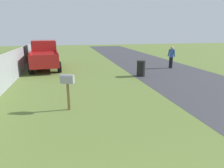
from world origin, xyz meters
The scene contains 5 objects.
mailbox centered at (6.50, 1.46, 1.06)m, with size 0.35×0.51×1.33m.
pickup_truck centered at (15.12, 3.05, 1.10)m, with size 4.99×2.42×2.09m.
trash_bin centered at (11.08, -3.10, 0.50)m, with size 0.55×0.55×0.99m.
pedestrian centered at (13.15, -6.35, 0.97)m, with size 0.35×0.48×1.67m.
fence_section centered at (9.83, 4.41, 0.93)m, with size 19.35×0.07×1.73m.
Camera 1 is at (-0.34, 1.42, 2.80)m, focal length 31.25 mm.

